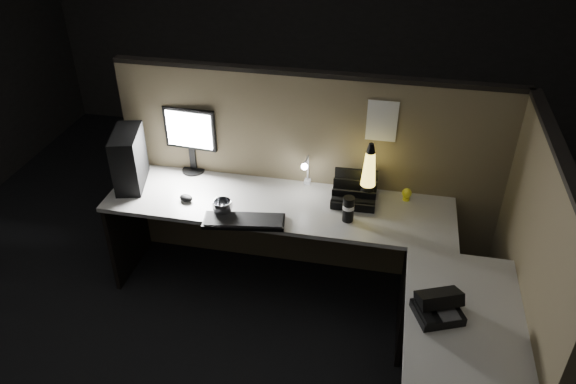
% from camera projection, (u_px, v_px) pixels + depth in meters
% --- Properties ---
extents(floor, '(6.00, 6.00, 0.00)m').
position_uv_depth(floor, '(282.00, 352.00, 3.58)').
color(floor, black).
rests_on(floor, ground).
extents(room_shell, '(6.00, 6.00, 6.00)m').
position_uv_depth(room_shell, '(280.00, 123.00, 2.70)').
color(room_shell, silver).
rests_on(room_shell, ground).
extents(partition_back, '(2.66, 0.06, 1.50)m').
position_uv_depth(partition_back, '(309.00, 177.00, 3.94)').
color(partition_back, brown).
rests_on(partition_back, ground).
extents(partition_right, '(0.06, 1.66, 1.50)m').
position_uv_depth(partition_right, '(525.00, 282.00, 3.03)').
color(partition_right, brown).
rests_on(partition_right, ground).
extents(desk, '(2.60, 1.60, 0.73)m').
position_uv_depth(desk, '(319.00, 260.00, 3.44)').
color(desk, beige).
rests_on(desk, ground).
extents(pc_tower, '(0.26, 0.40, 0.39)m').
position_uv_depth(pc_tower, '(129.00, 159.00, 3.80)').
color(pc_tower, black).
rests_on(pc_tower, desk).
extents(monitor, '(0.38, 0.16, 0.48)m').
position_uv_depth(monitor, '(190.00, 134.00, 3.90)').
color(monitor, black).
rests_on(monitor, desk).
extents(keyboard, '(0.53, 0.24, 0.02)m').
position_uv_depth(keyboard, '(244.00, 221.00, 3.51)').
color(keyboard, black).
rests_on(keyboard, desk).
extents(mouse, '(0.12, 0.10, 0.04)m').
position_uv_depth(mouse, '(186.00, 198.00, 3.72)').
color(mouse, black).
rests_on(mouse, desk).
extents(clip_lamp, '(0.05, 0.18, 0.24)m').
position_uv_depth(clip_lamp, '(306.00, 171.00, 3.78)').
color(clip_lamp, silver).
rests_on(clip_lamp, desk).
extents(organizer, '(0.29, 0.26, 0.22)m').
position_uv_depth(organizer, '(354.00, 194.00, 3.70)').
color(organizer, black).
rests_on(organizer, desk).
extents(lava_lamp, '(0.12, 0.12, 0.44)m').
position_uv_depth(lava_lamp, '(368.00, 179.00, 3.61)').
color(lava_lamp, black).
rests_on(lava_lamp, desk).
extents(travel_mug, '(0.08, 0.08, 0.17)m').
position_uv_depth(travel_mug, '(348.00, 209.00, 3.49)').
color(travel_mug, black).
rests_on(travel_mug, desk).
extents(steel_mug, '(0.14, 0.14, 0.10)m').
position_uv_depth(steel_mug, '(223.00, 208.00, 3.57)').
color(steel_mug, '#B2B2B9').
rests_on(steel_mug, desk).
extents(figurine, '(0.06, 0.06, 0.06)m').
position_uv_depth(figurine, '(407.00, 193.00, 3.70)').
color(figurine, '#FFF828').
rests_on(figurine, desk).
extents(pinned_paper, '(0.19, 0.00, 0.28)m').
position_uv_depth(pinned_paper, '(382.00, 121.00, 3.56)').
color(pinned_paper, white).
rests_on(pinned_paper, partition_back).
extents(desk_phone, '(0.28, 0.28, 0.13)m').
position_uv_depth(desk_phone, '(437.00, 306.00, 2.83)').
color(desk_phone, black).
rests_on(desk_phone, desk).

